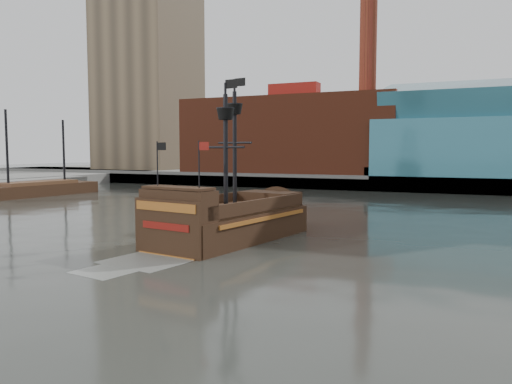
% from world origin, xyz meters
% --- Properties ---
extents(ground, '(400.00, 400.00, 0.00)m').
position_xyz_m(ground, '(0.00, 0.00, 0.00)').
color(ground, '#252722').
rests_on(ground, ground).
extents(promenade_far, '(220.00, 60.00, 2.00)m').
position_xyz_m(promenade_far, '(0.00, 92.00, 1.00)').
color(promenade_far, slate).
rests_on(promenade_far, ground).
extents(seawall, '(220.00, 1.00, 2.60)m').
position_xyz_m(seawall, '(0.00, 62.50, 1.30)').
color(seawall, '#4C4C49').
rests_on(seawall, ground).
extents(skyline, '(149.00, 45.00, 62.00)m').
position_xyz_m(skyline, '(5.21, 84.56, 24.55)').
color(skyline, brown).
rests_on(skyline, promenade_far).
extents(pirate_ship, '(8.09, 18.50, 13.38)m').
position_xyz_m(pirate_ship, '(-5.17, 11.49, 1.21)').
color(pirate_ship, black).
rests_on(pirate_ship, ground).
extents(docked_vessel, '(6.06, 19.72, 13.20)m').
position_xyz_m(docked_vessel, '(-48.61, 32.85, 0.84)').
color(docked_vessel, black).
rests_on(docked_vessel, ground).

